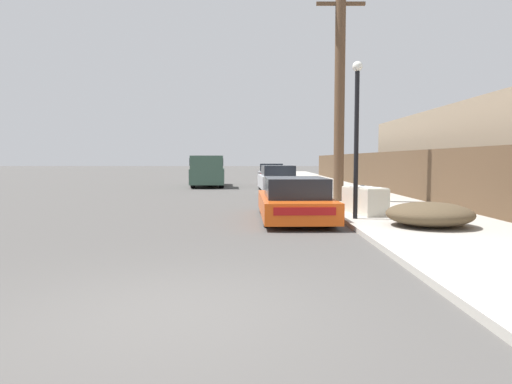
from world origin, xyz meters
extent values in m
plane|color=#4F4C49|center=(0.00, 0.00, 0.00)|extent=(220.00, 220.00, 0.00)
cube|color=#ADA89E|center=(5.30, 23.50, 0.06)|extent=(4.20, 63.00, 0.12)
cube|color=silver|center=(4.01, 8.20, 0.49)|extent=(1.07, 1.70, 0.75)
cube|color=white|center=(4.01, 8.20, 0.88)|extent=(1.02, 1.63, 0.03)
cube|color=#333335|center=(4.07, 8.73, 0.91)|extent=(0.08, 0.20, 0.02)
cube|color=gray|center=(3.95, 8.45, 0.90)|extent=(0.68, 0.25, 0.01)
cube|color=gray|center=(4.08, 7.98, 0.90)|extent=(0.68, 0.25, 0.01)
cube|color=#E05114|center=(1.96, 7.94, 0.40)|extent=(1.96, 4.73, 0.53)
cube|color=black|center=(1.97, 7.52, 0.93)|extent=(1.65, 2.29, 0.53)
cube|color=#B21414|center=(2.01, 5.59, 0.49)|extent=(1.44, 0.07, 0.19)
cylinder|color=black|center=(1.11, 9.37, 0.30)|extent=(0.21, 0.61, 0.60)
cylinder|color=black|center=(2.73, 9.41, 0.30)|extent=(0.21, 0.61, 0.60)
cylinder|color=black|center=(1.18, 6.47, 0.30)|extent=(0.21, 0.61, 0.60)
cylinder|color=black|center=(2.80, 6.51, 0.30)|extent=(0.21, 0.61, 0.60)
cube|color=silver|center=(2.04, 19.55, 0.49)|extent=(2.12, 4.30, 0.68)
cube|color=black|center=(2.05, 19.38, 1.10)|extent=(1.75, 2.44, 0.53)
cube|color=#B21414|center=(2.16, 17.44, 0.61)|extent=(1.47, 0.11, 0.24)
cylinder|color=black|center=(1.15, 20.81, 0.34)|extent=(0.24, 0.69, 0.68)
cylinder|color=black|center=(2.79, 20.90, 0.34)|extent=(0.24, 0.69, 0.68)
cylinder|color=black|center=(1.30, 18.21, 0.34)|extent=(0.24, 0.69, 0.68)
cylinder|color=black|center=(2.94, 18.30, 0.34)|extent=(0.24, 0.69, 0.68)
cube|color=silver|center=(2.08, 29.11, 0.48)|extent=(2.16, 4.46, 0.69)
cube|color=black|center=(2.07, 28.94, 1.10)|extent=(1.78, 2.53, 0.54)
cube|color=#B21414|center=(1.95, 26.93, 0.60)|extent=(1.48, 0.12, 0.24)
cylinder|color=black|center=(1.33, 30.51, 0.31)|extent=(0.24, 0.62, 0.61)
cylinder|color=black|center=(2.99, 30.41, 0.31)|extent=(0.24, 0.62, 0.61)
cylinder|color=black|center=(1.17, 27.82, 0.31)|extent=(0.24, 0.62, 0.61)
cylinder|color=black|center=(2.82, 27.72, 0.31)|extent=(0.24, 0.62, 0.61)
cube|color=#385647|center=(-2.09, 23.65, 0.67)|extent=(2.33, 5.74, 0.90)
cube|color=#385647|center=(-1.99, 22.11, 1.51)|extent=(2.02, 2.64, 0.78)
cube|color=black|center=(-1.99, 22.11, 1.53)|extent=(2.06, 2.60, 0.43)
cylinder|color=black|center=(-1.15, 21.97, 0.44)|extent=(0.32, 0.89, 0.88)
cylinder|color=black|center=(-2.81, 21.86, 0.44)|extent=(0.32, 0.89, 0.88)
cylinder|color=black|center=(-1.37, 25.45, 0.44)|extent=(0.32, 0.89, 0.88)
cylinder|color=black|center=(-3.03, 25.34, 0.44)|extent=(0.32, 0.89, 0.88)
cylinder|color=brown|center=(4.01, 12.40, 4.17)|extent=(0.39, 0.39, 8.10)
cube|color=brown|center=(4.01, 12.40, 7.41)|extent=(1.80, 0.12, 0.12)
cylinder|color=black|center=(3.52, 7.16, 2.04)|extent=(0.12, 0.12, 3.84)
sphere|color=white|center=(3.52, 7.16, 4.09)|extent=(0.26, 0.26, 0.26)
ellipsoid|color=brown|center=(4.97, 5.80, 0.40)|extent=(2.01, 1.93, 0.57)
cube|color=brown|center=(7.25, 20.99, 1.09)|extent=(0.08, 40.06, 1.93)
cube|color=gray|center=(11.25, 14.93, 1.89)|extent=(6.00, 15.50, 3.78)
camera|label=1|loc=(0.89, -4.83, 1.69)|focal=32.00mm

